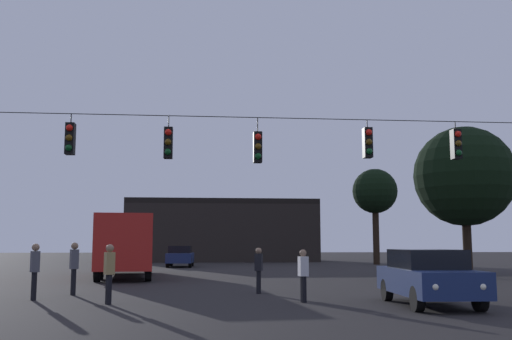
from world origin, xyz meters
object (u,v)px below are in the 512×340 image
Objects in this scene: pedestrian_trailing at (74,265)px; tree_behind_building at (375,192)px; car_near_right at (428,276)px; pedestrian_near_bus at (35,268)px; pedestrian_crossing_left at (259,268)px; tree_left_silhouette at (464,176)px; city_bus at (126,240)px; car_far_left at (180,256)px; pedestrian_crossing_center at (109,270)px; pedestrian_crossing_right at (303,273)px.

tree_behind_building is at bearing 55.36° from pedestrian_trailing.
pedestrian_near_bus is at bearing 167.06° from car_near_right.
pedestrian_trailing reaches higher than pedestrian_crossing_left.
tree_left_silhouette is 18.00m from tree_behind_building.
pedestrian_crossing_left is 0.20× the size of tree_left_silhouette.
tree_left_silhouette is (17.38, -2.17, 3.26)m from city_bus.
car_far_left is 2.61× the size of pedestrian_near_bus.
pedestrian_trailing is at bearing 117.49° from pedestrian_crossing_center.
city_bus is at bearing 95.20° from pedestrian_crossing_center.
pedestrian_crossing_center is 5.52m from pedestrian_crossing_right.
car_far_left is 26.28m from pedestrian_crossing_center.
tree_behind_building reaches higher than pedestrian_crossing_right.
city_bus reaches higher than pedestrian_crossing_right.
car_far_left is (-7.67, 27.42, 0.00)m from car_near_right.
pedestrian_near_bus is 0.98× the size of pedestrian_trailing.
pedestrian_trailing is (-6.14, -0.05, 0.11)m from pedestrian_crossing_left.
pedestrian_trailing reaches higher than car_far_left.
car_near_right is 3.48m from pedestrian_crossing_right.
pedestrian_crossing_center is at bearing 172.47° from car_near_right.
pedestrian_crossing_right is (0.99, -3.12, -0.02)m from pedestrian_crossing_left.
pedestrian_crossing_right is at bearing -80.47° from car_far_left.
pedestrian_crossing_center is at bearing -179.74° from pedestrian_crossing_right.
pedestrian_near_bus is at bearing 149.64° from pedestrian_crossing_center.
pedestrian_near_bus is at bearing -124.14° from tree_behind_building.
pedestrian_crossing_right is (4.40, -26.24, 0.05)m from car_far_left.
city_bus is at bearing 88.25° from pedestrian_trailing.
pedestrian_crossing_right is 7.77m from pedestrian_trailing.
car_far_left is 25.10m from pedestrian_near_bus.
car_near_right is 2.56× the size of pedestrian_trailing.
pedestrian_crossing_center is 0.99× the size of pedestrian_near_bus.
pedestrian_trailing is (0.80, 1.69, 0.02)m from pedestrian_near_bus.
tree_left_silhouette is at bearing 48.20° from pedestrian_crossing_right.
pedestrian_crossing_center is at bearing -84.80° from city_bus.
tree_behind_building is at bearing 60.53° from pedestrian_crossing_center.
pedestrian_crossing_right is 0.20× the size of tree_left_silhouette.
car_near_right is at bearing -19.94° from pedestrian_crossing_right.
pedestrian_crossing_center is (-8.79, 1.16, 0.14)m from car_near_right.
pedestrian_near_bus is 0.22× the size of tree_behind_building.
car_near_right is at bearing -74.37° from car_far_left.
pedestrian_crossing_left is 0.90× the size of pedestrian_trailing.
tree_behind_building is (15.74, 3.57, 5.10)m from car_far_left.
tree_left_silhouette is (11.57, 8.72, 4.27)m from pedestrian_crossing_left.
city_bus is 10.98m from pedestrian_trailing.
city_bus is 2.55× the size of car_far_left.
tree_behind_building is at bearing 75.40° from car_near_right.
car_far_left is 2.55× the size of pedestrian_trailing.
car_near_right is 28.47m from car_far_left.
city_bus reaches higher than car_near_right.
pedestrian_near_bus reaches higher than car_far_left.
car_far_left is 2.85× the size of pedestrian_crossing_left.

